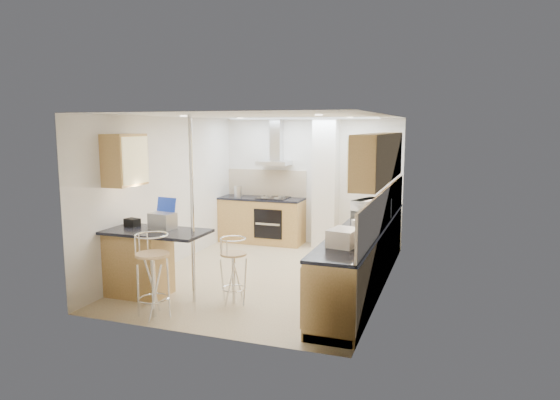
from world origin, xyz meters
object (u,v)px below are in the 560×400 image
(laptop, at_px, (163,221))
(bread_bin, at_px, (344,238))
(bar_stool_near, at_px, (153,275))
(microwave, at_px, (371,210))
(bar_stool_end, at_px, (234,270))

(laptop, xyz_separation_m, bread_bin, (2.55, -0.07, -0.03))
(bar_stool_near, bearing_deg, microwave, 53.73)
(laptop, bearing_deg, bar_stool_near, -59.07)
(microwave, xyz_separation_m, laptop, (-2.59, -1.72, -0.03))
(laptop, bearing_deg, bread_bin, 5.99)
(microwave, relative_size, bread_bin, 1.44)
(laptop, distance_m, bar_stool_end, 1.22)
(laptop, distance_m, bar_stool_near, 0.98)
(bar_stool_near, height_order, bar_stool_end, bar_stool_near)
(microwave, height_order, bar_stool_near, microwave)
(microwave, relative_size, laptop, 1.75)
(bar_stool_near, bearing_deg, bread_bin, 23.34)
(microwave, bearing_deg, bread_bin, -160.19)
(bar_stool_near, bearing_deg, laptop, 119.37)
(microwave, distance_m, bar_stool_end, 2.38)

